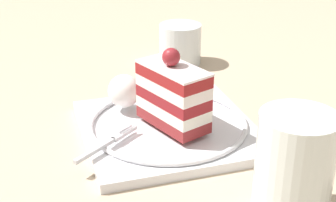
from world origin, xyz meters
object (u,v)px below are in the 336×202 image
(cake_slice, at_px, (173,95))
(drink_glass_far, at_px, (180,46))
(fork, at_px, (108,142))
(drink_glass_near, at_px, (293,173))
(whipped_cream_dollop, at_px, (124,91))
(dessert_plate, at_px, (168,127))

(cake_slice, distance_m, drink_glass_far, 0.29)
(cake_slice, height_order, fork, cake_slice)
(fork, height_order, drink_glass_near, drink_glass_near)
(cake_slice, relative_size, whipped_cream_dollop, 2.36)
(whipped_cream_dollop, bearing_deg, fork, -112.58)
(cake_slice, xyz_separation_m, whipped_cream_dollop, (-0.05, 0.07, -0.02))
(dessert_plate, bearing_deg, fork, -155.70)
(drink_glass_far, bearing_deg, drink_glass_near, -93.23)
(cake_slice, relative_size, drink_glass_far, 1.47)
(dessert_plate, height_order, fork, fork)
(dessert_plate, height_order, drink_glass_far, drink_glass_far)
(cake_slice, relative_size, fork, 1.24)
(cake_slice, xyz_separation_m, drink_glass_near, (0.07, -0.20, -0.01))
(dessert_plate, height_order, whipped_cream_dollop, whipped_cream_dollop)
(drink_glass_near, bearing_deg, cake_slice, 109.72)
(whipped_cream_dollop, bearing_deg, cake_slice, -54.58)
(cake_slice, height_order, whipped_cream_dollop, cake_slice)
(dessert_plate, xyz_separation_m, cake_slice, (0.00, -0.01, 0.05))
(fork, distance_m, drink_glass_near, 0.24)
(dessert_plate, relative_size, fork, 2.54)
(cake_slice, bearing_deg, fork, -161.97)
(cake_slice, xyz_separation_m, fork, (-0.09, -0.03, -0.04))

